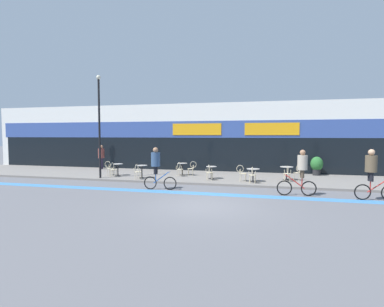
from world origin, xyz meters
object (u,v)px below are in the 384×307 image
object	(u,v)px
cafe_chair_0_side	(109,167)
cafe_chair_5_side	(298,171)
cafe_chair_4_side	(242,172)
cyclist_0	(157,165)
cafe_chair_2_side	(192,167)
cafe_chair_4_near	(252,174)
bistro_table_5	(287,170)
pedestrian_near_end	(101,155)
cafe_chair_1_near	(137,171)
bistro_table_0	(118,167)
bistro_table_2	(182,167)
cafe_chair_3_near	(209,171)
bistro_table_4	(253,172)
cafe_chair_2_near	(179,168)
cafe_chair_5_near	(287,172)
bistro_table_1	(142,169)
lamp_post	(99,120)
cyclist_2	(372,170)
planter_pot	(317,165)
cyclist_1	(301,169)
cafe_chair_0_near	(113,169)

from	to	relation	value
cafe_chair_0_side	cafe_chair_5_side	size ratio (longest dim) A/B	1.00
cafe_chair_4_side	cyclist_0	xyz separation A→B (m)	(-3.93, -3.00, 0.61)
cafe_chair_2_side	cafe_chair_4_near	xyz separation A→B (m)	(3.93, -2.25, 0.00)
bistro_table_5	pedestrian_near_end	world-z (taller)	pedestrian_near_end
cafe_chair_1_near	cyclist_0	size ratio (longest dim) A/B	0.43
bistro_table_0	bistro_table_2	world-z (taller)	bistro_table_2
bistro_table_2	cyclist_0	bearing A→B (deg)	-89.97
cafe_chair_1_near	cafe_chair_3_near	size ratio (longest dim) A/B	1.00
bistro_table_4	cafe_chair_4_side	bearing A→B (deg)	179.28
bistro_table_2	cafe_chair_4_near	world-z (taller)	cafe_chair_4_near
bistro_table_0	bistro_table_2	size ratio (longest dim) A/B	0.97
bistro_table_2	bistro_table_4	distance (m)	4.84
cafe_chair_2_near	cafe_chair_5_side	xyz separation A→B (m)	(7.04, 0.10, 0.00)
cyclist_0	pedestrian_near_end	size ratio (longest dim) A/B	1.15
cafe_chair_0_side	cafe_chair_2_near	distance (m)	4.60
cafe_chair_5_near	cafe_chair_4_side	bearing A→B (deg)	96.28
pedestrian_near_end	cafe_chair_5_near	bearing A→B (deg)	160.70
cafe_chair_2_side	cafe_chair_4_side	world-z (taller)	same
bistro_table_2	cafe_chair_0_side	distance (m)	4.73
cafe_chair_2_side	cafe_chair_3_near	size ratio (longest dim) A/B	1.00
bistro_table_1	lamp_post	size ratio (longest dim) A/B	0.13
bistro_table_4	pedestrian_near_end	size ratio (longest dim) A/B	0.39
bistro_table_1	cafe_chair_4_side	xyz separation A→B (m)	(5.96, 0.21, -0.02)
cafe_chair_2_near	cyclist_2	distance (m)	10.41
cafe_chair_4_near	cyclist_0	bearing A→B (deg)	120.92
cafe_chair_3_near	cyclist_0	world-z (taller)	cyclist_0
bistro_table_5	cyclist_2	xyz separation A→B (m)	(3.14, -4.19, 0.58)
cafe_chair_5_side	planter_pot	bearing A→B (deg)	-113.90
cafe_chair_2_side	cafe_chair_5_near	world-z (taller)	same
cafe_chair_1_near	pedestrian_near_end	size ratio (longest dim) A/B	0.49
cafe_chair_2_near	cafe_chair_1_near	bearing A→B (deg)	139.27
cafe_chair_5_side	lamp_post	world-z (taller)	lamp_post
bistro_table_1	pedestrian_near_end	size ratio (longest dim) A/B	0.42
bistro_table_1	bistro_table_2	bearing A→B (deg)	41.80
cafe_chair_1_near	cyclist_2	distance (m)	11.81
bistro_table_0	cafe_chair_0_side	bearing A→B (deg)	-179.92
cafe_chair_3_near	pedestrian_near_end	size ratio (longest dim) A/B	0.49
bistro_table_5	cafe_chair_5_side	xyz separation A→B (m)	(0.63, -0.01, -0.03)
cafe_chair_1_near	cafe_chair_5_side	distance (m)	9.26
cafe_chair_5_side	cyclist_2	distance (m)	4.92
bistro_table_0	cyclist_1	bearing A→B (deg)	-16.92
cyclist_2	bistro_table_0	bearing A→B (deg)	160.62
bistro_table_0	cafe_chair_5_side	world-z (taller)	cafe_chair_5_side
pedestrian_near_end	lamp_post	bearing A→B (deg)	113.41
cafe_chair_2_near	cafe_chair_5_near	distance (m)	6.44
cyclist_0	cyclist_2	world-z (taller)	cyclist_2
bistro_table_2	cafe_chair_2_near	world-z (taller)	cafe_chair_2_near
bistro_table_0	cafe_chair_0_near	xyz separation A→B (m)	(0.00, -0.63, -0.02)
bistro_table_2	cafe_chair_4_side	size ratio (longest dim) A/B	0.86
bistro_table_4	lamp_post	xyz separation A→B (m)	(-9.02, -0.83, 2.97)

